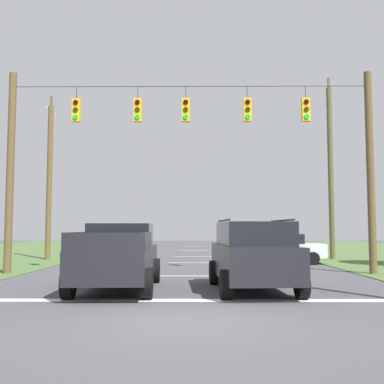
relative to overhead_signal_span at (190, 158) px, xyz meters
The scene contains 13 objects.
ground_plane 10.38m from the overhead_signal_span, 89.72° to the right, with size 120.00×120.00×0.00m, color #47474C.
stop_bar_stripe 8.12m from the overhead_signal_span, 89.61° to the right, with size 12.46×0.45×0.01m, color white.
lane_dash_0 4.67m from the overhead_signal_span, 86.20° to the right, with size 0.15×2.50×0.01m, color white.
lane_dash_1 7.73m from the overhead_signal_span, 89.58° to the left, with size 0.15×2.50×0.01m, color white.
lane_dash_2 12.49m from the overhead_signal_span, 89.78° to the left, with size 0.15×2.50×0.01m, color white.
lane_dash_3 20.17m from the overhead_signal_span, 89.87° to the left, with size 0.15×2.50×0.01m, color white.
lane_dash_4 28.41m from the overhead_signal_span, 89.91° to the left, with size 0.15×2.50×0.01m, color white.
overhead_signal_span is the anchor object (origin of this frame).
pickup_truck 6.24m from the overhead_signal_span, 114.03° to the right, with size 2.41×5.46×1.95m.
suv_black 6.37m from the overhead_signal_span, 69.06° to the right, with size 2.43×4.90×2.05m.
distant_car_crossing_white 8.24m from the overhead_signal_span, 50.43° to the left, with size 4.35×2.11×1.52m.
utility_pole_mid_right 12.09m from the overhead_signal_span, 47.00° to the left, with size 0.31×1.70×10.85m.
utility_pole_near_left 11.73m from the overhead_signal_span, 135.09° to the left, with size 0.31×1.70×9.60m.
Camera 1 is at (0.20, -9.15, 1.80)m, focal length 43.31 mm.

